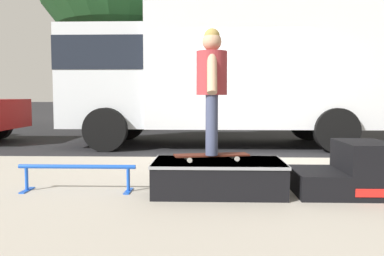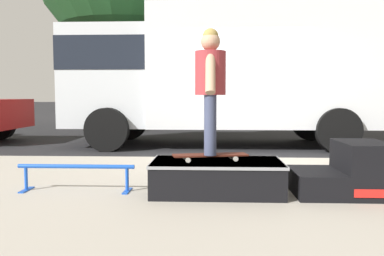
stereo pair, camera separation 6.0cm
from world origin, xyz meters
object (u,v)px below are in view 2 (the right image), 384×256
kicker_ramp (348,173)px  skateboard (210,155)px  skater_kid (210,81)px  skate_box (217,176)px  grind_rail (76,172)px  box_truck (219,71)px

kicker_ramp → skateboard: bearing=179.7°
kicker_ramp → skater_kid: skater_kid is taller
skate_box → skater_kid: bearing=174.5°
skate_box → kicker_ramp: kicker_ramp is taller
skate_box → grind_rail: 1.50m
skateboard → skater_kid: skater_kid is taller
skater_kid → grind_rail: bearing=179.2°
grind_rail → skateboard: 1.45m
kicker_ramp → grind_rail: (-2.86, 0.03, -0.02)m
skateboard → box_truck: box_truck is taller
skateboard → box_truck: bearing=87.8°
grind_rail → skateboard: size_ratio=1.56×
grind_rail → box_truck: box_truck is taller
skate_box → grind_rail: skate_box is taller
kicker_ramp → skateboard: kicker_ramp is taller
kicker_ramp → grind_rail: 2.86m
kicker_ramp → skater_kid: bearing=179.7°
skateboard → skater_kid: 0.78m
skate_box → kicker_ramp: (1.36, -0.00, 0.04)m
skateboard → skate_box: bearing=-5.5°
kicker_ramp → skate_box: bearing=180.0°
kicker_ramp → grind_rail: kicker_ramp is taller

